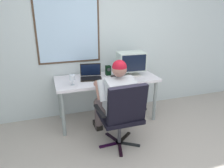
# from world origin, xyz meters

# --- Properties ---
(wall_rear) EXTENTS (5.90, 0.08, 2.88)m
(wall_rear) POSITION_xyz_m (-0.02, 2.01, 1.44)
(wall_rear) COLOR silver
(wall_rear) RESTS_ON ground
(desk) EXTENTS (1.64, 0.70, 0.75)m
(desk) POSITION_xyz_m (-0.13, 1.60, 0.68)
(desk) COLOR gray
(desk) RESTS_ON ground
(office_chair) EXTENTS (0.63, 0.59, 0.96)m
(office_chair) POSITION_xyz_m (-0.16, 0.76, 0.55)
(office_chair) COLOR black
(office_chair) RESTS_ON ground
(person_seated) EXTENTS (0.55, 0.79, 1.21)m
(person_seated) POSITION_xyz_m (-0.17, 1.03, 0.63)
(person_seated) COLOR #554848
(person_seated) RESTS_ON ground
(crt_monitor) EXTENTS (0.45, 0.30, 0.39)m
(crt_monitor) POSITION_xyz_m (0.30, 1.61, 0.98)
(crt_monitor) COLOR beige
(crt_monitor) RESTS_ON desk
(laptop) EXTENTS (0.37, 0.33, 0.23)m
(laptop) POSITION_xyz_m (-0.37, 1.67, 0.81)
(laptop) COLOR black
(laptop) RESTS_ON desk
(wine_glass) EXTENTS (0.08, 0.08, 0.16)m
(wine_glass) POSITION_xyz_m (-0.70, 1.43, 0.86)
(wine_glass) COLOR silver
(wine_glass) RESTS_ON desk
(desk_speaker) EXTENTS (0.08, 0.08, 0.16)m
(desk_speaker) POSITION_xyz_m (-0.06, 1.74, 0.83)
(desk_speaker) COLOR black
(desk_speaker) RESTS_ON desk
(coffee_mug) EXTENTS (0.09, 0.09, 0.08)m
(coffee_mug) POSITION_xyz_m (-0.07, 1.43, 0.79)
(coffee_mug) COLOR black
(coffee_mug) RESTS_ON desk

